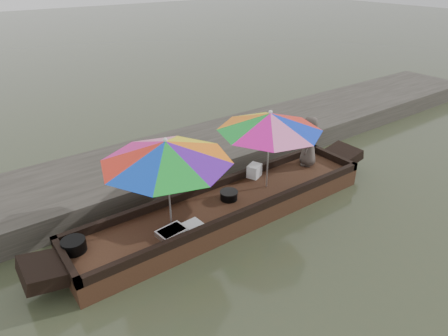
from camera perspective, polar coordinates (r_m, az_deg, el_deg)
water at (r=7.48m, az=0.45°, el=-7.10°), size 80.00×80.00×0.00m
dock at (r=8.97m, az=-7.92°, el=0.75°), size 22.00×2.20×0.50m
boat_hull at (r=7.38m, az=0.46°, el=-5.98°), size 5.87×1.20×0.35m
cooking_pot at (r=6.51m, az=-20.67°, el=-10.32°), size 0.36×0.36×0.19m
tray_crayfish at (r=6.50m, az=-7.49°, el=-9.09°), size 0.49×0.37×0.09m
tray_scallop at (r=6.60m, az=-4.93°, el=-8.48°), size 0.48×0.35×0.06m
charcoal_grill at (r=7.32m, az=0.70°, el=-3.97°), size 0.31×0.31×0.15m
supply_bag at (r=8.07m, az=4.36°, el=-0.39°), size 0.34×0.31×0.26m
vendor at (r=8.56m, az=12.10°, el=3.79°), size 0.63×0.61×1.09m
umbrella_bow at (r=6.36m, az=-7.96°, el=-2.18°), size 2.28×2.28×1.55m
umbrella_stern at (r=7.45m, az=6.35°, el=2.54°), size 2.17×2.17×1.55m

